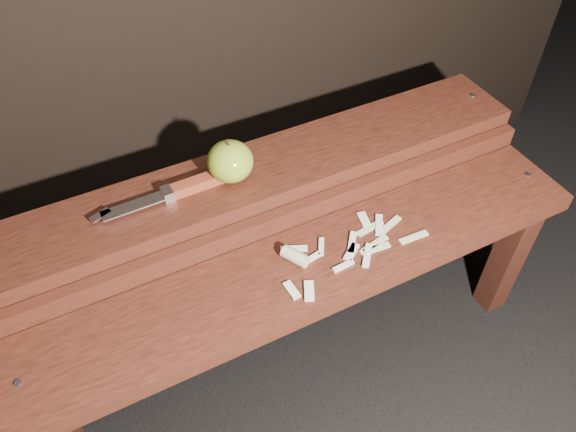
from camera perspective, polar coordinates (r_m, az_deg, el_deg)
name	(u,v)px	position (r m, az deg, el deg)	size (l,w,h in m)	color
ground	(299,351)	(1.48, 1.09, -13.57)	(60.00, 60.00, 0.00)	black
bench_front_tier	(315,287)	(1.16, 2.76, -7.18)	(1.20, 0.20, 0.42)	black
bench_rear_tier	(266,196)	(1.24, -2.22, 2.01)	(1.20, 0.21, 0.50)	black
apple	(230,161)	(1.14, -5.89, 5.54)	(0.09, 0.09, 0.10)	olive
knife	(182,189)	(1.14, -10.69, 2.72)	(0.28, 0.03, 0.02)	maroon
apple_scraps	(331,251)	(1.12, 4.41, -3.57)	(0.33, 0.15, 0.03)	beige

